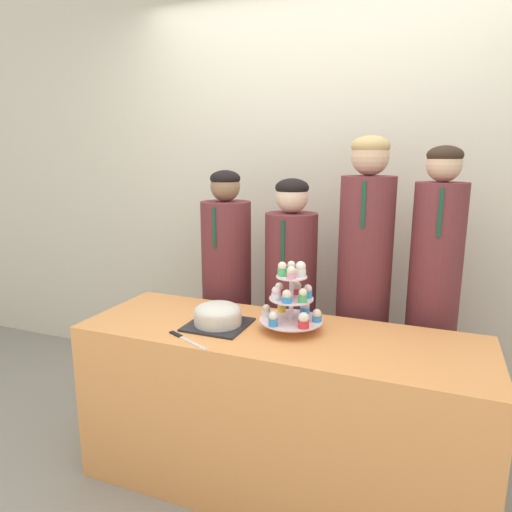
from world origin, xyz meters
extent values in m
cube|color=beige|center=(0.00, 1.34, 1.35)|extent=(9.00, 0.06, 2.70)
cube|color=#EF9951|center=(0.00, 0.30, 0.38)|extent=(1.79, 0.60, 0.77)
cube|color=#232328|center=(-0.28, 0.27, 0.77)|extent=(0.27, 0.27, 0.01)
cylinder|color=silver|center=(-0.28, 0.27, 0.81)|extent=(0.22, 0.22, 0.06)
ellipsoid|color=silver|center=(-0.28, 0.27, 0.84)|extent=(0.21, 0.21, 0.08)
cube|color=silver|center=(-0.28, 0.05, 0.77)|extent=(0.17, 0.09, 0.00)
cube|color=black|center=(-0.40, 0.10, 0.77)|extent=(0.08, 0.05, 0.01)
cylinder|color=silver|center=(0.05, 0.34, 0.89)|extent=(0.02, 0.02, 0.25)
cylinder|color=silver|center=(0.05, 0.34, 0.82)|extent=(0.28, 0.28, 0.01)
cylinder|color=silver|center=(0.05, 0.34, 0.92)|extent=(0.20, 0.20, 0.01)
cylinder|color=silver|center=(0.05, 0.34, 1.01)|extent=(0.14, 0.14, 0.01)
cylinder|color=white|center=(-0.07, 0.33, 0.83)|extent=(0.04, 0.04, 0.03)
sphere|color=beige|center=(-0.07, 0.33, 0.86)|extent=(0.04, 0.04, 0.04)
cylinder|color=#3893DB|center=(0.00, 0.23, 0.83)|extent=(0.04, 0.04, 0.03)
sphere|color=white|center=(0.00, 0.23, 0.86)|extent=(0.04, 0.04, 0.04)
cylinder|color=#E5333D|center=(0.13, 0.26, 0.83)|extent=(0.05, 0.05, 0.03)
sphere|color=white|center=(0.13, 0.26, 0.86)|extent=(0.05, 0.05, 0.05)
cylinder|color=#3893DB|center=(0.16, 0.36, 0.83)|extent=(0.04, 0.04, 0.02)
sphere|color=#F4E5C6|center=(0.16, 0.36, 0.86)|extent=(0.04, 0.04, 0.04)
cylinder|color=#3893DB|center=(0.08, 0.44, 0.83)|extent=(0.05, 0.05, 0.02)
sphere|color=silver|center=(0.08, 0.44, 0.86)|extent=(0.04, 0.04, 0.04)
cylinder|color=yellow|center=(-0.03, 0.43, 0.83)|extent=(0.04, 0.04, 0.03)
sphere|color=silver|center=(-0.03, 0.43, 0.86)|extent=(0.04, 0.04, 0.04)
cylinder|color=#E5333D|center=(0.05, 0.41, 0.93)|extent=(0.05, 0.05, 0.02)
sphere|color=beige|center=(0.05, 0.41, 0.96)|extent=(0.04, 0.04, 0.04)
cylinder|color=#E5333D|center=(-0.02, 0.37, 0.93)|extent=(0.04, 0.04, 0.03)
sphere|color=white|center=(-0.02, 0.37, 0.96)|extent=(0.04, 0.04, 0.04)
cylinder|color=white|center=(-0.01, 0.29, 0.93)|extent=(0.04, 0.04, 0.03)
sphere|color=silver|center=(-0.01, 0.29, 0.96)|extent=(0.04, 0.04, 0.04)
cylinder|color=#3893DB|center=(0.05, 0.27, 0.93)|extent=(0.04, 0.04, 0.03)
sphere|color=#F4E5C6|center=(0.05, 0.27, 0.96)|extent=(0.04, 0.04, 0.04)
cylinder|color=#4CB766|center=(0.11, 0.30, 0.93)|extent=(0.04, 0.04, 0.03)
sphere|color=#F4E5C6|center=(0.11, 0.30, 0.96)|extent=(0.04, 0.04, 0.04)
cylinder|color=#3893DB|center=(0.11, 0.37, 0.93)|extent=(0.04, 0.04, 0.03)
sphere|color=silver|center=(0.11, 0.37, 0.96)|extent=(0.04, 0.04, 0.04)
cylinder|color=#3893DB|center=(0.03, 0.38, 1.03)|extent=(0.04, 0.04, 0.03)
sphere|color=white|center=(0.03, 0.38, 1.06)|extent=(0.04, 0.04, 0.04)
cylinder|color=#4CB766|center=(0.01, 0.33, 1.03)|extent=(0.04, 0.04, 0.03)
sphere|color=#F4E5C6|center=(0.01, 0.33, 1.06)|extent=(0.04, 0.04, 0.04)
cylinder|color=pink|center=(0.06, 0.30, 1.03)|extent=(0.04, 0.04, 0.02)
sphere|color=#F4E5C6|center=(0.06, 0.30, 1.05)|extent=(0.04, 0.04, 0.04)
cylinder|color=white|center=(0.08, 0.35, 1.03)|extent=(0.05, 0.05, 0.03)
sphere|color=white|center=(0.08, 0.35, 1.06)|extent=(0.04, 0.04, 0.04)
cylinder|color=brown|center=(-0.50, 0.82, 0.64)|extent=(0.29, 0.29, 1.28)
sphere|color=#8E6B4C|center=(-0.50, 0.82, 1.36)|extent=(0.17, 0.17, 0.17)
ellipsoid|color=black|center=(-0.50, 0.82, 1.41)|extent=(0.17, 0.17, 0.09)
cube|color=#14472D|center=(-0.50, 0.67, 1.15)|extent=(0.02, 0.01, 0.22)
cylinder|color=brown|center=(-0.11, 0.82, 0.62)|extent=(0.28, 0.28, 1.23)
sphere|color=beige|center=(-0.11, 0.82, 1.32)|extent=(0.17, 0.17, 0.17)
ellipsoid|color=black|center=(-0.11, 0.82, 1.37)|extent=(0.18, 0.18, 0.10)
cube|color=#14472D|center=(-0.11, 0.68, 1.10)|extent=(0.02, 0.01, 0.22)
cylinder|color=brown|center=(0.29, 0.82, 0.72)|extent=(0.27, 0.27, 1.43)
sphere|color=#D6AD89|center=(0.29, 0.82, 1.52)|extent=(0.18, 0.18, 0.18)
ellipsoid|color=tan|center=(0.29, 0.82, 1.58)|extent=(0.19, 0.19, 0.10)
cube|color=#14472D|center=(0.29, 0.68, 1.30)|extent=(0.02, 0.01, 0.22)
cylinder|color=brown|center=(0.63, 0.82, 0.70)|extent=(0.24, 0.24, 1.41)
sphere|color=#D6AD89|center=(0.63, 0.82, 1.49)|extent=(0.16, 0.16, 0.16)
ellipsoid|color=#332319|center=(0.63, 0.82, 1.53)|extent=(0.16, 0.16, 0.09)
cube|color=#14472D|center=(0.63, 0.69, 1.28)|extent=(0.02, 0.01, 0.22)
camera|label=1|loc=(0.61, -1.50, 1.52)|focal=32.00mm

